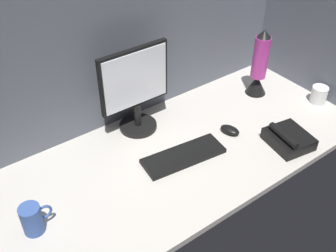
{
  "coord_description": "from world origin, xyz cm",
  "views": [
    {
      "loc": [
        -85.98,
        -107.01,
        119.87
      ],
      "look_at": [
        -3.08,
        0.0,
        14.0
      ],
      "focal_mm": 42.94,
      "sensor_mm": 36.0,
      "label": 1
    }
  ],
  "objects_px": {
    "keyboard": "(183,156)",
    "lava_lamp": "(259,68)",
    "mouse": "(230,130)",
    "mug_ceramic_white": "(319,95)",
    "desk_phone": "(288,139)",
    "mug_ceramic_blue": "(33,219)",
    "monitor": "(135,88)"
  },
  "relations": [
    {
      "from": "lava_lamp",
      "to": "desk_phone",
      "type": "height_order",
      "value": "lava_lamp"
    },
    {
      "from": "mouse",
      "to": "desk_phone",
      "type": "bearing_deg",
      "value": -71.04
    },
    {
      "from": "mouse",
      "to": "mug_ceramic_white",
      "type": "distance_m",
      "value": 0.56
    },
    {
      "from": "keyboard",
      "to": "mug_ceramic_white",
      "type": "height_order",
      "value": "mug_ceramic_white"
    },
    {
      "from": "mouse",
      "to": "mug_ceramic_blue",
      "type": "height_order",
      "value": "mug_ceramic_blue"
    },
    {
      "from": "mouse",
      "to": "lava_lamp",
      "type": "height_order",
      "value": "lava_lamp"
    },
    {
      "from": "mug_ceramic_white",
      "to": "desk_phone",
      "type": "distance_m",
      "value": 0.42
    },
    {
      "from": "monitor",
      "to": "lava_lamp",
      "type": "height_order",
      "value": "monitor"
    },
    {
      "from": "mug_ceramic_blue",
      "to": "mug_ceramic_white",
      "type": "bearing_deg",
      "value": -3.21
    },
    {
      "from": "desk_phone",
      "to": "mug_ceramic_white",
      "type": "bearing_deg",
      "value": 18.93
    },
    {
      "from": "monitor",
      "to": "mug_ceramic_blue",
      "type": "bearing_deg",
      "value": -154.91
    },
    {
      "from": "monitor",
      "to": "desk_phone",
      "type": "relative_size",
      "value": 1.92
    },
    {
      "from": "keyboard",
      "to": "lava_lamp",
      "type": "bearing_deg",
      "value": 22.96
    },
    {
      "from": "mug_ceramic_white",
      "to": "lava_lamp",
      "type": "distance_m",
      "value": 0.34
    },
    {
      "from": "keyboard",
      "to": "mug_ceramic_white",
      "type": "relative_size",
      "value": 3.2
    },
    {
      "from": "keyboard",
      "to": "mug_ceramic_blue",
      "type": "relative_size",
      "value": 3.1
    },
    {
      "from": "mug_ceramic_white",
      "to": "mug_ceramic_blue",
      "type": "relative_size",
      "value": 0.97
    },
    {
      "from": "keyboard",
      "to": "desk_phone",
      "type": "relative_size",
      "value": 1.72
    },
    {
      "from": "mug_ceramic_white",
      "to": "mouse",
      "type": "bearing_deg",
      "value": 171.69
    },
    {
      "from": "mug_ceramic_white",
      "to": "mug_ceramic_blue",
      "type": "bearing_deg",
      "value": 176.79
    },
    {
      "from": "keyboard",
      "to": "lava_lamp",
      "type": "relative_size",
      "value": 1.02
    },
    {
      "from": "mug_ceramic_blue",
      "to": "monitor",
      "type": "bearing_deg",
      "value": 25.09
    },
    {
      "from": "desk_phone",
      "to": "lava_lamp",
      "type": "bearing_deg",
      "value": 63.31
    },
    {
      "from": "mouse",
      "to": "desk_phone",
      "type": "height_order",
      "value": "desk_phone"
    },
    {
      "from": "mug_ceramic_blue",
      "to": "desk_phone",
      "type": "relative_size",
      "value": 0.55
    },
    {
      "from": "mug_ceramic_blue",
      "to": "lava_lamp",
      "type": "relative_size",
      "value": 0.33
    },
    {
      "from": "mug_ceramic_blue",
      "to": "desk_phone",
      "type": "xyz_separation_m",
      "value": [
        1.11,
        -0.22,
        -0.03
      ]
    },
    {
      "from": "keyboard",
      "to": "monitor",
      "type": "bearing_deg",
      "value": 104.99
    },
    {
      "from": "monitor",
      "to": "keyboard",
      "type": "bearing_deg",
      "value": -81.93
    },
    {
      "from": "lava_lamp",
      "to": "desk_phone",
      "type": "bearing_deg",
      "value": -116.69
    },
    {
      "from": "lava_lamp",
      "to": "mouse",
      "type": "bearing_deg",
      "value": -153.54
    },
    {
      "from": "mouse",
      "to": "mug_ceramic_white",
      "type": "bearing_deg",
      "value": -25.12
    }
  ]
}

